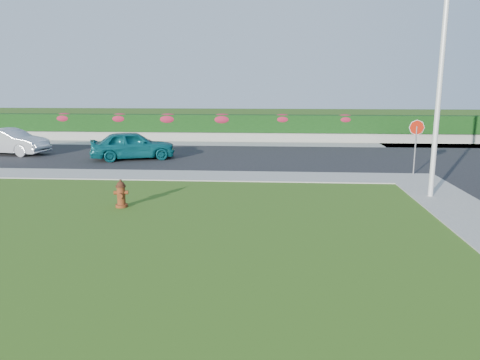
# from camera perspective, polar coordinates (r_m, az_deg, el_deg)

# --- Properties ---
(ground) EXTENTS (120.00, 120.00, 0.00)m
(ground) POSITION_cam_1_polar(r_m,az_deg,el_deg) (10.08, -4.49, -9.66)
(ground) COLOR black
(ground) RESTS_ON ground
(street_far) EXTENTS (26.00, 8.00, 0.04)m
(street_far) POSITION_cam_1_polar(r_m,az_deg,el_deg) (24.43, -11.33, 2.90)
(street_far) COLOR black
(street_far) RESTS_ON ground
(sidewalk_far) EXTENTS (24.00, 2.00, 0.04)m
(sidewalk_far) POSITION_cam_1_polar(r_m,az_deg,el_deg) (20.07, -17.81, 0.68)
(sidewalk_far) COLOR gray
(sidewalk_far) RESTS_ON ground
(curb_corner) EXTENTS (2.00, 2.00, 0.04)m
(curb_corner) POSITION_cam_1_polar(r_m,az_deg,el_deg) (19.46, 20.55, 0.16)
(curb_corner) COLOR gray
(curb_corner) RESTS_ON ground
(sidewalk_beyond) EXTENTS (34.00, 2.00, 0.04)m
(sidewalk_beyond) POSITION_cam_1_polar(r_m,az_deg,el_deg) (28.62, -0.91, 4.40)
(sidewalk_beyond) COLOR gray
(sidewalk_beyond) RESTS_ON ground
(retaining_wall) EXTENTS (34.00, 0.40, 0.60)m
(retaining_wall) POSITION_cam_1_polar(r_m,az_deg,el_deg) (30.07, -0.67, 5.29)
(retaining_wall) COLOR gray
(retaining_wall) RESTS_ON ground
(hedge) EXTENTS (32.00, 0.90, 1.10)m
(hedge) POSITION_cam_1_polar(r_m,az_deg,el_deg) (30.09, -0.66, 6.92)
(hedge) COLOR black
(hedge) RESTS_ON retaining_wall
(fire_hydrant) EXTENTS (0.44, 0.41, 0.85)m
(fire_hydrant) POSITION_cam_1_polar(r_m,az_deg,el_deg) (14.50, -14.30, -1.67)
(fire_hydrant) COLOR #50250C
(fire_hydrant) RESTS_ON ground
(sedan_teal) EXTENTS (4.33, 2.86, 1.37)m
(sedan_teal) POSITION_cam_1_polar(r_m,az_deg,el_deg) (23.31, -12.94, 4.17)
(sedan_teal) COLOR #0C5961
(sedan_teal) RESTS_ON street_far
(sedan_silver) EXTENTS (4.24, 2.11, 1.34)m
(sedan_silver) POSITION_cam_1_polar(r_m,az_deg,el_deg) (27.03, -26.31, 4.22)
(sedan_silver) COLOR #B2B5BA
(sedan_silver) RESTS_ON street_far
(utility_pole) EXTENTS (0.16, 0.16, 6.22)m
(utility_pole) POSITION_cam_1_polar(r_m,az_deg,el_deg) (16.18, 23.02, 8.82)
(utility_pole) COLOR silver
(utility_pole) RESTS_ON ground
(stop_sign) EXTENTS (0.61, 0.06, 2.25)m
(stop_sign) POSITION_cam_1_polar(r_m,az_deg,el_deg) (20.02, 20.69, 5.17)
(stop_sign) COLOR slate
(stop_sign) RESTS_ON ground
(flower_clump_a) EXTENTS (1.34, 0.86, 0.67)m
(flower_clump_a) POSITION_cam_1_polar(r_m,az_deg,el_deg) (32.80, -20.59, 7.08)
(flower_clump_a) COLOR #B51F3C
(flower_clump_a) RESTS_ON hedge
(flower_clump_b) EXTENTS (1.35, 0.87, 0.68)m
(flower_clump_b) POSITION_cam_1_polar(r_m,az_deg,el_deg) (31.45, -14.42, 7.28)
(flower_clump_b) COLOR #B51F3C
(flower_clump_b) RESTS_ON hedge
(flower_clump_c) EXTENTS (1.43, 0.92, 0.71)m
(flower_clump_c) POSITION_cam_1_polar(r_m,az_deg,el_deg) (30.61, -8.76, 7.37)
(flower_clump_c) COLOR #B51F3C
(flower_clump_c) RESTS_ON hedge
(flower_clump_d) EXTENTS (1.44, 0.92, 0.72)m
(flower_clump_d) POSITION_cam_1_polar(r_m,az_deg,el_deg) (30.04, -2.18, 7.41)
(flower_clump_d) COLOR #B51F3C
(flower_clump_d) RESTS_ON hedge
(flower_clump_e) EXTENTS (1.30, 0.83, 0.65)m
(flower_clump_e) POSITION_cam_1_polar(r_m,az_deg,el_deg) (29.87, 5.19, 7.40)
(flower_clump_e) COLOR #B51F3C
(flower_clump_e) RESTS_ON hedge
(flower_clump_f) EXTENTS (1.26, 0.81, 0.63)m
(flower_clump_f) POSITION_cam_1_polar(r_m,az_deg,el_deg) (30.20, 12.67, 7.23)
(flower_clump_f) COLOR #B51F3C
(flower_clump_f) RESTS_ON hedge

